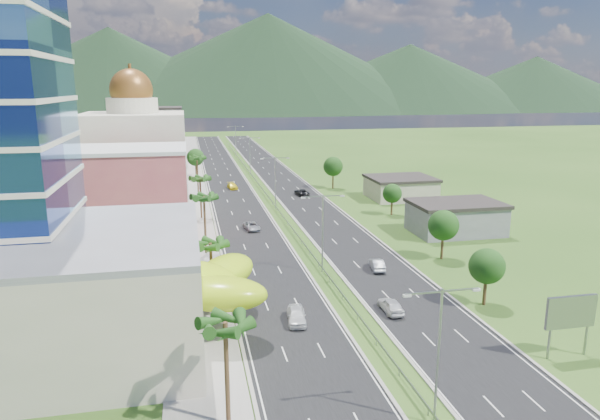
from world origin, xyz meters
TOP-DOWN VIEW (x-y plane):
  - ground at (0.00, 0.00)m, footprint 500.00×500.00m
  - road_left at (-7.50, 90.00)m, footprint 11.00×260.00m
  - road_right at (7.50, 90.00)m, footprint 11.00×260.00m
  - sidewalk_left at (-17.00, 90.00)m, footprint 7.00×260.00m
  - median_guardrail at (0.00, 71.99)m, footprint 0.10×216.06m
  - streetlight_median_a at (0.00, -25.00)m, footprint 6.04×0.25m
  - streetlight_median_b at (0.00, 10.00)m, footprint 6.04×0.25m
  - streetlight_median_c at (0.00, 50.00)m, footprint 6.04×0.25m
  - streetlight_median_d at (0.00, 95.00)m, footprint 6.04×0.25m
  - streetlight_median_e at (0.00, 140.00)m, footprint 6.04×0.25m
  - mall_podium at (-32.00, -6.00)m, footprint 30.00×24.00m
  - lime_canopy at (-20.00, -4.00)m, footprint 18.00×15.00m
  - pink_shophouse at (-28.00, 32.00)m, footprint 20.00×15.00m
  - domed_building at (-28.00, 55.00)m, footprint 20.00×20.00m
  - midrise_grey at (-27.00, 80.00)m, footprint 16.00×15.00m
  - midrise_beige at (-27.00, 102.00)m, footprint 16.00×15.00m
  - midrise_white at (-27.00, 125.00)m, footprint 16.00×15.00m
  - billboard at (17.00, -18.00)m, footprint 5.20×0.35m
  - shed_near at (28.00, 25.00)m, footprint 15.00×10.00m
  - shed_far at (30.00, 55.00)m, footprint 14.00×12.00m
  - palm_tree_a at (-15.50, -22.00)m, footprint 3.60×3.60m
  - palm_tree_b at (-15.50, 2.00)m, footprint 3.60×3.60m
  - palm_tree_c at (-15.50, 22.00)m, footprint 3.60×3.60m
  - palm_tree_d at (-15.50, 45.00)m, footprint 3.60×3.60m
  - palm_tree_e at (-15.50, 70.00)m, footprint 3.60×3.60m
  - leafy_tree_lfar at (-15.50, 95.00)m, footprint 4.90×4.90m
  - leafy_tree_ra at (16.00, -5.00)m, footprint 4.20×4.20m
  - leafy_tree_rb at (19.00, 12.00)m, footprint 4.55×4.55m
  - leafy_tree_rc at (22.00, 40.00)m, footprint 3.85×3.85m
  - leafy_tree_rd at (18.00, 70.00)m, footprint 4.90×4.90m
  - mountain_ridge at (60.00, 450.00)m, footprint 860.00×140.00m
  - car_white_near_left at (-6.78, -5.25)m, footprint 2.58×5.06m
  - car_dark_left at (-11.00, 14.50)m, footprint 2.31×4.81m
  - car_silver_mid_left at (-6.94, 34.17)m, footprint 2.91×5.22m
  - car_yellow_far_left at (-6.96, 74.30)m, footprint 2.65×5.14m
  - car_white_near_right at (4.36, -4.78)m, footprint 1.88×4.66m
  - car_silver_right at (7.77, 9.28)m, footprint 2.31×4.84m
  - car_dark_far_right at (8.40, 62.74)m, footprint 3.00×5.56m
  - motorcycle at (-12.30, 4.11)m, footprint 0.82×1.82m

SIDE VIEW (x-z plane):
  - ground at x=0.00m, z-range 0.00..0.00m
  - mountain_ridge at x=60.00m, z-range -45.00..45.00m
  - road_left at x=-7.50m, z-range 0.00..0.04m
  - road_right at x=7.50m, z-range 0.00..0.04m
  - sidewalk_left at x=-17.00m, z-range 0.00..0.12m
  - motorcycle at x=-12.30m, z-range 0.04..1.16m
  - median_guardrail at x=0.00m, z-range 0.24..1.00m
  - car_silver_mid_left at x=-6.94m, z-range 0.04..1.42m
  - car_yellow_far_left at x=-6.96m, z-range 0.04..1.47m
  - car_dark_far_right at x=8.40m, z-range 0.04..1.52m
  - car_dark_left at x=-11.00m, z-range 0.04..1.56m
  - car_silver_right at x=7.77m, z-range 0.04..1.57m
  - car_white_near_right at x=4.36m, z-range 0.04..1.63m
  - car_white_near_left at x=-6.78m, z-range 0.04..1.69m
  - shed_far at x=30.00m, z-range 0.00..4.40m
  - shed_near at x=28.00m, z-range 0.00..5.00m
  - leafy_tree_rc at x=22.00m, z-range 1.21..7.54m
  - billboard at x=17.00m, z-range 1.32..7.52m
  - leafy_tree_ra at x=16.00m, z-range 1.33..8.23m
  - lime_canopy at x=-20.00m, z-range 1.29..8.69m
  - leafy_tree_rb at x=19.00m, z-range 1.44..8.92m
  - mall_podium at x=-32.00m, z-range 0.00..11.00m
  - leafy_tree_lfar at x=-15.50m, z-range 1.55..9.60m
  - leafy_tree_rd at x=18.00m, z-range 1.55..9.60m
  - midrise_beige at x=-27.00m, z-range 0.00..13.00m
  - streetlight_median_a at x=0.00m, z-range 1.25..12.25m
  - streetlight_median_b at x=0.00m, z-range 1.25..12.25m
  - streetlight_median_c at x=0.00m, z-range 1.25..12.25m
  - streetlight_median_d at x=0.00m, z-range 1.25..12.25m
  - streetlight_median_e at x=0.00m, z-range 1.25..12.25m
  - palm_tree_b at x=-15.50m, z-range 3.01..11.11m
  - pink_shophouse at x=-28.00m, z-range 0.00..15.00m
  - palm_tree_d at x=-15.50m, z-range 3.24..11.84m
  - midrise_grey at x=-27.00m, z-range 0.00..16.00m
  - palm_tree_a at x=-15.50m, z-range 3.47..12.57m
  - palm_tree_e at x=-15.50m, z-range 3.61..13.01m
  - palm_tree_c at x=-15.50m, z-range 3.70..13.30m
  - midrise_white at x=-27.00m, z-range 0.00..18.00m
  - domed_building at x=-28.00m, z-range -3.00..25.70m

